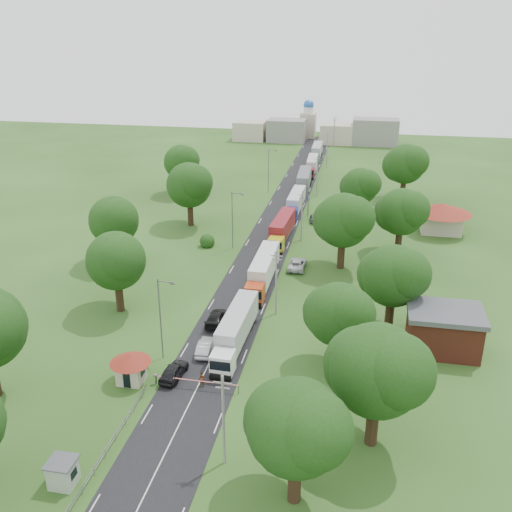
% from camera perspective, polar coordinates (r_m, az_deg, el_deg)
% --- Properties ---
extents(ground, '(260.00, 260.00, 0.00)m').
position_cam_1_polar(ground, '(82.72, -1.00, -3.21)').
color(ground, '#264316').
rests_on(ground, ground).
extents(road, '(8.00, 200.00, 0.04)m').
position_cam_1_polar(road, '(100.81, 1.36, 1.60)').
color(road, black).
rests_on(road, ground).
extents(boom_barrier, '(9.22, 0.35, 1.18)m').
position_cam_1_polar(boom_barrier, '(61.66, -7.21, -12.21)').
color(boom_barrier, slate).
rests_on(boom_barrier, ground).
extents(guard_booth, '(4.40, 4.40, 3.45)m').
position_cam_1_polar(guard_booth, '(62.83, -12.43, -10.49)').
color(guard_booth, '#BEB29E').
rests_on(guard_booth, ground).
extents(kiosk, '(2.30, 2.30, 2.41)m').
position_cam_1_polar(kiosk, '(52.81, -18.76, -19.82)').
color(kiosk, '#99A593').
rests_on(kiosk, ground).
extents(guard_rail, '(0.10, 17.00, 1.70)m').
position_cam_1_polar(guard_rail, '(56.06, -14.17, -18.00)').
color(guard_rail, slate).
rests_on(guard_rail, ground).
extents(info_sign, '(0.12, 3.10, 4.10)m').
position_cam_1_polar(info_sign, '(113.29, 5.27, 5.48)').
color(info_sign, slate).
rests_on(info_sign, ground).
extents(pole_0, '(1.60, 0.24, 9.00)m').
position_cam_1_polar(pole_0, '(50.06, -3.27, -15.95)').
color(pole_0, gray).
rests_on(pole_0, ground).
extents(pole_1, '(1.60, 0.24, 9.00)m').
position_cam_1_polar(pole_1, '(73.59, 2.04, -2.58)').
color(pole_1, gray).
rests_on(pole_1, ground).
extents(pole_2, '(1.60, 0.24, 9.00)m').
position_cam_1_polar(pole_2, '(99.47, 4.61, 4.11)').
color(pole_2, gray).
rests_on(pole_2, ground).
extents(pole_3, '(1.60, 0.24, 9.00)m').
position_cam_1_polar(pole_3, '(126.25, 6.13, 8.00)').
color(pole_3, gray).
rests_on(pole_3, ground).
extents(pole_4, '(1.60, 0.24, 9.00)m').
position_cam_1_polar(pole_4, '(153.47, 7.12, 10.51)').
color(pole_4, gray).
rests_on(pole_4, ground).
extents(pole_5, '(1.60, 0.24, 9.00)m').
position_cam_1_polar(pole_5, '(180.93, 7.83, 12.27)').
color(pole_5, gray).
rests_on(pole_5, ground).
extents(lamp_0, '(2.03, 0.22, 10.00)m').
position_cam_1_polar(lamp_0, '(64.47, -9.44, -5.85)').
color(lamp_0, slate).
rests_on(lamp_0, ground).
extents(lamp_1, '(2.03, 0.22, 10.00)m').
position_cam_1_polar(lamp_1, '(95.33, -2.30, 3.90)').
color(lamp_1, slate).
rests_on(lamp_1, ground).
extents(lamp_2, '(2.03, 0.22, 10.00)m').
position_cam_1_polar(lamp_2, '(128.34, 1.30, 8.75)').
color(lamp_2, slate).
rests_on(lamp_2, ground).
extents(tree_0, '(8.80, 8.80, 11.07)m').
position_cam_1_polar(tree_0, '(45.35, 4.06, -16.58)').
color(tree_0, '#382616').
rests_on(tree_0, ground).
extents(tree_1, '(9.60, 9.60, 12.05)m').
position_cam_1_polar(tree_1, '(51.38, 12.01, -11.00)').
color(tree_1, '#382616').
rests_on(tree_1, ground).
extents(tree_2, '(8.00, 8.00, 10.10)m').
position_cam_1_polar(tree_2, '(62.33, 8.22, -5.72)').
color(tree_2, '#382616').
rests_on(tree_2, ground).
extents(tree_3, '(8.80, 8.80, 11.07)m').
position_cam_1_polar(tree_3, '(71.19, 13.55, -1.88)').
color(tree_3, '#382616').
rests_on(tree_3, ground).
extents(tree_4, '(9.60, 9.60, 12.05)m').
position_cam_1_polar(tree_4, '(87.71, 8.71, 3.58)').
color(tree_4, '#382616').
rests_on(tree_4, ground).
extents(tree_5, '(8.80, 8.80, 11.07)m').
position_cam_1_polar(tree_5, '(95.66, 14.33, 4.32)').
color(tree_5, '#382616').
rests_on(tree_5, ground).
extents(tree_6, '(8.00, 8.00, 10.10)m').
position_cam_1_polar(tree_6, '(111.95, 10.37, 6.91)').
color(tree_6, '#382616').
rests_on(tree_6, ground).
extents(tree_7, '(9.60, 9.60, 12.05)m').
position_cam_1_polar(tree_7, '(126.51, 14.70, 8.91)').
color(tree_7, '#382616').
rests_on(tree_7, ground).
extents(tree_10, '(8.80, 8.80, 11.07)m').
position_cam_1_polar(tree_10, '(75.75, -13.80, -0.40)').
color(tree_10, '#382616').
rests_on(tree_10, ground).
extents(tree_11, '(8.80, 8.80, 11.07)m').
position_cam_1_polar(tree_11, '(91.30, -14.01, 3.50)').
color(tree_11, '#382616').
rests_on(tree_11, ground).
extents(tree_12, '(9.60, 9.60, 12.05)m').
position_cam_1_polar(tree_12, '(106.82, -6.68, 7.09)').
color(tree_12, '#382616').
rests_on(tree_12, ground).
extents(tree_13, '(8.80, 8.80, 11.07)m').
position_cam_1_polar(tree_13, '(127.83, -7.45, 9.29)').
color(tree_13, '#382616').
rests_on(tree_13, ground).
extents(house_brick, '(8.60, 6.60, 5.20)m').
position_cam_1_polar(house_brick, '(70.09, 18.24, -7.01)').
color(house_brick, maroon).
rests_on(house_brick, ground).
extents(house_cream, '(10.08, 10.08, 5.80)m').
position_cam_1_polar(house_cream, '(108.77, 18.12, 4.08)').
color(house_cream, '#BEB29E').
rests_on(house_cream, ground).
extents(distant_town, '(52.00, 8.00, 8.00)m').
position_cam_1_polar(distant_town, '(186.38, 6.40, 12.25)').
color(distant_town, gray).
rests_on(distant_town, ground).
extents(church, '(5.00, 5.00, 12.30)m').
position_cam_1_polar(church, '(194.35, 5.23, 13.28)').
color(church, '#BEB29E').
rests_on(church, ground).
extents(truck_0, '(2.80, 14.64, 4.05)m').
position_cam_1_polar(truck_0, '(67.68, -2.05, -7.37)').
color(truck_0, white).
rests_on(truck_0, ground).
extents(truck_1, '(2.61, 15.12, 4.19)m').
position_cam_1_polar(truck_1, '(82.89, 0.72, -1.47)').
color(truck_1, '#B93815').
rests_on(truck_1, ground).
extents(truck_2, '(3.12, 14.72, 4.07)m').
position_cam_1_polar(truck_2, '(99.94, 2.59, 2.72)').
color(truck_2, gold).
rests_on(truck_2, ground).
extents(truck_3, '(2.45, 13.90, 3.85)m').
position_cam_1_polar(truck_3, '(115.54, 3.96, 5.36)').
color(truck_3, '#1A229E').
rests_on(truck_3, ground).
extents(truck_4, '(3.15, 15.40, 4.26)m').
position_cam_1_polar(truck_4, '(130.69, 4.77, 7.44)').
color(truck_4, silver).
rests_on(truck_4, ground).
extents(truck_5, '(2.82, 13.86, 3.83)m').
position_cam_1_polar(truck_5, '(147.15, 5.61, 9.01)').
color(truck_5, maroon).
rests_on(truck_5, ground).
extents(truck_6, '(2.63, 14.04, 3.89)m').
position_cam_1_polar(truck_6, '(163.39, 6.09, 10.34)').
color(truck_6, '#246036').
rests_on(truck_6, ground).
extents(car_lane_front, '(2.33, 4.87, 1.61)m').
position_cam_1_polar(car_lane_front, '(63.34, -8.23, -11.32)').
color(car_lane_front, black).
rests_on(car_lane_front, ground).
extents(car_lane_mid, '(1.91, 4.69, 1.51)m').
position_cam_1_polar(car_lane_mid, '(67.23, -5.07, -9.05)').
color(car_lane_mid, '#AAAEB2').
rests_on(car_lane_mid, ground).
extents(car_lane_rear, '(2.23, 5.40, 1.56)m').
position_cam_1_polar(car_lane_rear, '(73.17, -3.95, -6.20)').
color(car_lane_rear, black).
rests_on(car_lane_rear, ground).
extents(car_verge_near, '(2.65, 5.56, 1.53)m').
position_cam_1_polar(car_verge_near, '(89.06, 4.13, -0.80)').
color(car_verge_near, silver).
rests_on(car_verge_near, ground).
extents(car_verge_far, '(2.34, 4.57, 1.49)m').
position_cam_1_polar(car_verge_far, '(110.64, 5.89, 3.81)').
color(car_verge_far, '#55585D').
rests_on(car_verge_far, ground).
extents(pedestrian_near, '(0.61, 0.41, 1.63)m').
position_cam_1_polar(pedestrian_near, '(61.62, -5.43, -12.23)').
color(pedestrian_near, gray).
rests_on(pedestrian_near, ground).
extents(pedestrian_booth, '(0.96, 0.99, 1.61)m').
position_cam_1_polar(pedestrian_booth, '(65.08, -10.96, -10.52)').
color(pedestrian_booth, gray).
rests_on(pedestrian_booth, ground).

